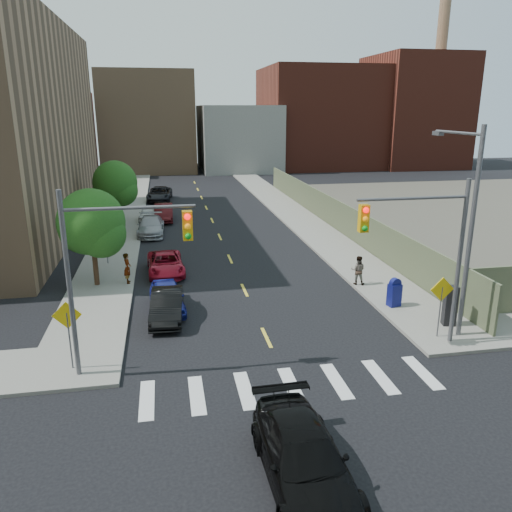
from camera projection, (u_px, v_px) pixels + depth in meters
name	position (u px, v px, depth m)	size (l,w,h in m)	color
ground	(323.00, 460.00, 14.16)	(160.00, 160.00, 0.00)	black
sidewalk_nw	(129.00, 203.00, 51.91)	(3.50, 73.00, 0.15)	gray
sidewalk_ne	(274.00, 199.00, 54.60)	(3.50, 73.00, 0.15)	gray
fence_north	(330.00, 212.00, 41.87)	(0.12, 44.00, 2.50)	#696B4B
gravel_lot	(508.00, 213.00, 47.30)	(36.00, 42.00, 0.06)	#595447
bg_bldg_west	(40.00, 133.00, 74.60)	(14.00, 18.00, 12.00)	#592319
bg_bldg_midwest	(148.00, 122.00, 78.85)	(14.00, 16.00, 15.00)	#8C6B4C
bg_bldg_center	(238.00, 138.00, 80.11)	(12.00, 16.00, 10.00)	gray
bg_bldg_east	(318.00, 118.00, 83.58)	(18.00, 18.00, 16.00)	#592319
bg_bldg_fareast	(413.00, 112.00, 84.20)	(14.00, 16.00, 18.00)	#592319
smokestack	(438.00, 81.00, 83.47)	(1.80, 1.80, 28.00)	#8C6B4C
signal_nw	(112.00, 258.00, 17.48)	(4.59, 0.30, 7.00)	#59595E
signal_ne	(427.00, 242.00, 19.56)	(4.59, 0.30, 7.00)	#59595E
streetlight_ne	(467.00, 218.00, 20.60)	(0.25, 3.70, 9.00)	#59595E
warn_sign_nw	(68.00, 323.00, 18.36)	(1.06, 0.06, 2.83)	#59595E
warn_sign_ne	(441.00, 296.00, 20.97)	(1.06, 0.06, 2.83)	#59595E
warn_sign_midwest	(106.00, 235.00, 31.08)	(1.06, 0.06, 2.83)	#59595E
tree_west_near	(92.00, 226.00, 26.90)	(3.66, 3.64, 5.52)	#332114
tree_west_far	(115.00, 185.00, 41.04)	(3.66, 3.64, 5.52)	#332114
parked_car_blue	(167.00, 297.00, 24.47)	(1.60, 3.98, 1.36)	navy
parked_car_black	(167.00, 305.00, 23.45)	(1.44, 4.14, 1.36)	black
parked_car_red	(166.00, 264.00, 29.93)	(2.08, 4.52, 1.26)	#A51025
parked_car_silver	(151.00, 226.00, 39.12)	(2.00, 4.91, 1.42)	#95969C
parked_car_white	(149.00, 214.00, 44.02)	(1.55, 3.86, 1.31)	silver
parked_car_maroon	(164.00, 212.00, 44.04)	(1.58, 4.52, 1.49)	#3E0C0F
parked_car_grey	(160.00, 194.00, 53.72)	(2.42, 5.25, 1.46)	black
black_sedan	(303.00, 457.00, 13.14)	(2.10, 5.18, 1.50)	black
mailbox	(394.00, 292.00, 24.61)	(0.68, 0.58, 1.45)	navy
payphone	(450.00, 306.00, 22.39)	(0.55, 0.45, 1.85)	black
pedestrian_west	(127.00, 268.00, 27.84)	(0.63, 0.41, 1.73)	gray
pedestrian_east	(358.00, 270.00, 27.64)	(0.79, 0.62, 1.63)	gray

